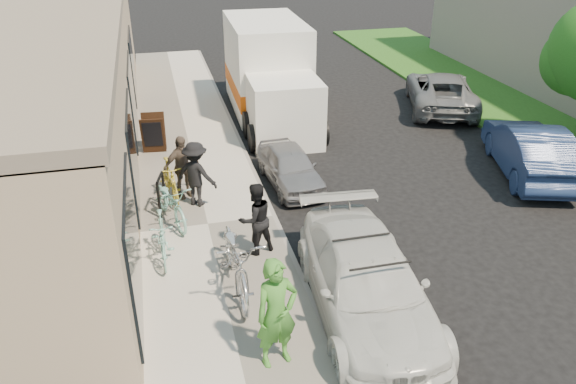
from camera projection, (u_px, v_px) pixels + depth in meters
ground at (332, 296)px, 10.67m from camera, size 120.00×120.00×0.00m
sidewalk at (208, 227)px, 12.79m from camera, size 3.00×34.00×0.15m
curb at (274, 219)px, 13.13m from camera, size 0.12×34.00×0.13m
storefront at (64, 87)px, 15.46m from camera, size 3.60×20.00×4.22m
bike_rack at (161, 191)px, 13.00m from camera, size 0.20×0.64×0.92m
sandwich_board at (153, 133)px, 16.22m from camera, size 0.72×0.73×1.09m
sedan_white at (367, 283)px, 9.90m from camera, size 2.28×4.82×1.40m
sedan_silver at (290, 167)px, 14.65m from camera, size 1.41×3.08×1.03m
moving_truck at (269, 76)px, 19.07m from camera, size 2.61×6.49×3.15m
far_car_blue at (530, 149)px, 15.16m from camera, size 2.73×4.56×1.42m
far_car_gray at (441, 91)px, 20.07m from camera, size 3.63×5.14×1.30m
tandem_bike at (236, 259)px, 10.36m from camera, size 0.86×2.44×1.28m
woman_rider at (277, 313)px, 8.52m from camera, size 0.77×0.59×1.89m
man_standing at (255, 219)px, 11.40m from camera, size 0.91×0.80×1.56m
cruiser_bike_a at (162, 238)px, 11.32m from camera, size 0.46×1.61×0.96m
cruiser_bike_b at (171, 202)px, 12.63m from camera, size 1.16×1.99×0.99m
cruiser_bike_c at (170, 180)px, 13.64m from camera, size 0.71×1.68×0.98m
bystander_a at (196, 174)px, 13.23m from camera, size 1.18×1.09×1.60m
bystander_b at (182, 167)px, 13.61m from camera, size 1.01×0.72×1.59m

